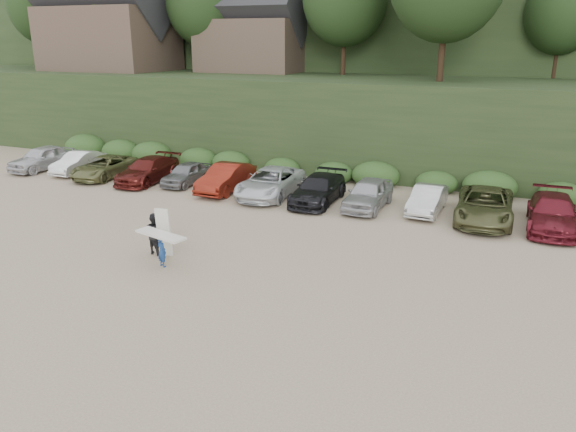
% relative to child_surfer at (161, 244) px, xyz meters
% --- Properties ---
extents(ground, '(120.00, 120.00, 0.00)m').
position_rel_child_surfer_xyz_m(ground, '(3.61, 1.25, -0.94)').
color(ground, tan).
rests_on(ground, ground).
extents(hillside_backdrop, '(90.00, 41.50, 28.00)m').
position_rel_child_surfer_xyz_m(hillside_backdrop, '(3.35, 37.18, 10.29)').
color(hillside_backdrop, black).
rests_on(hillside_backdrop, ground).
extents(parked_cars, '(39.36, 5.86, 1.63)m').
position_rel_child_surfer_xyz_m(parked_cars, '(1.13, 11.06, -0.18)').
color(parked_cars, silver).
rests_on(parked_cars, ground).
extents(child_surfer, '(2.38, 1.19, 1.37)m').
position_rel_child_surfer_xyz_m(child_surfer, '(0.00, 0.00, 0.00)').
color(child_surfer, navy).
rests_on(child_surfer, ground).
extents(adult_surfer, '(1.35, 0.82, 2.09)m').
position_rel_child_surfer_xyz_m(adult_surfer, '(-1.03, 1.04, -0.03)').
color(adult_surfer, black).
rests_on(adult_surfer, ground).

